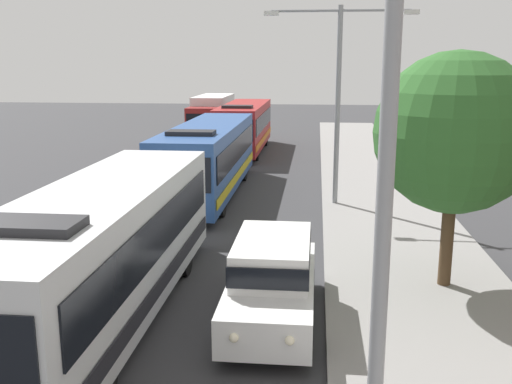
# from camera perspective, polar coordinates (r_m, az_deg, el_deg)

# --- Properties ---
(bus_lead) EXTENTS (2.58, 10.74, 3.21)m
(bus_lead) POSITION_cam_1_polar(r_m,az_deg,el_deg) (13.20, -14.79, -5.39)
(bus_lead) COLOR silver
(bus_lead) RESTS_ON ground_plane
(bus_second_in_line) EXTENTS (2.58, 11.62, 3.21)m
(bus_second_in_line) POSITION_cam_1_polar(r_m,az_deg,el_deg) (25.13, -4.66, 3.50)
(bus_second_in_line) COLOR #284C8C
(bus_second_in_line) RESTS_ON ground_plane
(bus_middle) EXTENTS (2.58, 10.66, 3.21)m
(bus_middle) POSITION_cam_1_polar(r_m,az_deg,el_deg) (37.27, -1.16, 6.54)
(bus_middle) COLOR maroon
(bus_middle) RESTS_ON ground_plane
(white_suv) EXTENTS (1.86, 4.98, 1.90)m
(white_suv) POSITION_cam_1_polar(r_m,az_deg,el_deg) (12.99, 1.62, -8.32)
(white_suv) COLOR white
(white_suv) RESTS_ON ground_plane
(box_truck_oncoming) EXTENTS (2.35, 8.17, 3.15)m
(box_truck_oncoming) POSITION_cam_1_polar(r_m,az_deg,el_deg) (44.33, -4.36, 7.53)
(box_truck_oncoming) COLOR maroon
(box_truck_oncoming) RESTS_ON ground_plane
(streetlamp_near) EXTENTS (5.89, 0.28, 7.63)m
(streetlamp_near) POSITION_cam_1_polar(r_m,az_deg,el_deg) (6.71, 12.82, 5.33)
(streetlamp_near) COLOR gray
(streetlamp_near) RESTS_ON sidewalk
(streetlamp_mid) EXTENTS (5.76, 0.28, 7.61)m
(streetlamp_mid) POSITION_cam_1_polar(r_m,az_deg,el_deg) (22.87, 8.11, 10.47)
(streetlamp_mid) COLOR gray
(streetlamp_mid) RESTS_ON sidewalk
(roadside_tree) EXTENTS (3.92, 3.92, 5.83)m
(roadside_tree) POSITION_cam_1_polar(r_m,az_deg,el_deg) (14.81, 18.98, 5.49)
(roadside_tree) COLOR #4C3823
(roadside_tree) RESTS_ON sidewalk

